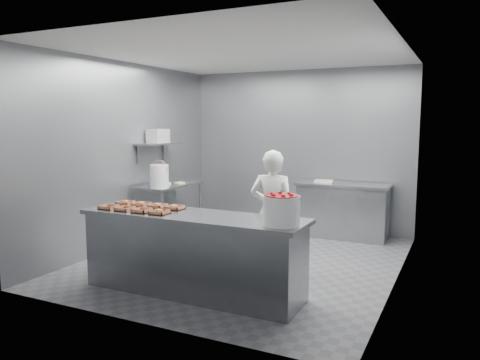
# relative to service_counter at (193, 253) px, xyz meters

# --- Properties ---
(floor) EXTENTS (4.50, 4.50, 0.00)m
(floor) POSITION_rel_service_counter_xyz_m (0.00, 1.35, -0.45)
(floor) COLOR #4C4C51
(floor) RESTS_ON ground
(ceiling) EXTENTS (4.50, 4.50, 0.00)m
(ceiling) POSITION_rel_service_counter_xyz_m (0.00, 1.35, 2.35)
(ceiling) COLOR white
(ceiling) RESTS_ON wall_back
(wall_back) EXTENTS (4.00, 0.04, 2.80)m
(wall_back) POSITION_rel_service_counter_xyz_m (0.00, 3.60, 0.95)
(wall_back) COLOR slate
(wall_back) RESTS_ON ground
(wall_left) EXTENTS (0.04, 4.50, 2.80)m
(wall_left) POSITION_rel_service_counter_xyz_m (-2.00, 1.35, 0.95)
(wall_left) COLOR slate
(wall_left) RESTS_ON ground
(wall_right) EXTENTS (0.04, 4.50, 2.80)m
(wall_right) POSITION_rel_service_counter_xyz_m (2.00, 1.35, 0.95)
(wall_right) COLOR slate
(wall_right) RESTS_ON ground
(service_counter) EXTENTS (2.60, 0.70, 0.90)m
(service_counter) POSITION_rel_service_counter_xyz_m (0.00, 0.00, 0.00)
(service_counter) COLOR slate
(service_counter) RESTS_ON ground
(prep_table) EXTENTS (0.60, 1.20, 0.90)m
(prep_table) POSITION_rel_service_counter_xyz_m (-1.65, 1.95, 0.14)
(prep_table) COLOR slate
(prep_table) RESTS_ON ground
(back_counter) EXTENTS (1.50, 0.60, 0.90)m
(back_counter) POSITION_rel_service_counter_xyz_m (0.90, 3.25, -0.00)
(back_counter) COLOR slate
(back_counter) RESTS_ON ground
(wall_shelf) EXTENTS (0.35, 0.90, 0.03)m
(wall_shelf) POSITION_rel_service_counter_xyz_m (-1.82, 1.95, 1.10)
(wall_shelf) COLOR slate
(wall_shelf) RESTS_ON wall_left
(tray_0) EXTENTS (0.19, 0.18, 0.04)m
(tray_0) POSITION_rel_service_counter_xyz_m (-1.04, -0.15, 0.47)
(tray_0) COLOR tan
(tray_0) RESTS_ON service_counter
(tray_1) EXTENTS (0.19, 0.18, 0.04)m
(tray_1) POSITION_rel_service_counter_xyz_m (-0.80, -0.15, 0.47)
(tray_1) COLOR tan
(tray_1) RESTS_ON service_counter
(tray_2) EXTENTS (0.19, 0.18, 0.04)m
(tray_2) POSITION_rel_service_counter_xyz_m (-0.56, -0.15, 0.47)
(tray_2) COLOR tan
(tray_2) RESTS_ON service_counter
(tray_3) EXTENTS (0.19, 0.18, 0.06)m
(tray_3) POSITION_rel_service_counter_xyz_m (-0.32, -0.15, 0.47)
(tray_3) COLOR tan
(tray_3) RESTS_ON service_counter
(tray_4) EXTENTS (0.19, 0.18, 0.06)m
(tray_4) POSITION_rel_service_counter_xyz_m (-1.04, 0.15, 0.47)
(tray_4) COLOR tan
(tray_4) RESTS_ON service_counter
(tray_5) EXTENTS (0.19, 0.18, 0.06)m
(tray_5) POSITION_rel_service_counter_xyz_m (-0.80, 0.15, 0.47)
(tray_5) COLOR tan
(tray_5) RESTS_ON service_counter
(tray_6) EXTENTS (0.19, 0.18, 0.06)m
(tray_6) POSITION_rel_service_counter_xyz_m (-0.56, 0.15, 0.47)
(tray_6) COLOR tan
(tray_6) RESTS_ON service_counter
(tray_7) EXTENTS (0.19, 0.18, 0.06)m
(tray_7) POSITION_rel_service_counter_xyz_m (-0.32, 0.15, 0.47)
(tray_7) COLOR tan
(tray_7) RESTS_ON service_counter
(worker) EXTENTS (0.62, 0.45, 1.56)m
(worker) POSITION_rel_service_counter_xyz_m (0.52, 1.07, 0.33)
(worker) COLOR silver
(worker) RESTS_ON ground
(strawberry_tub) EXTENTS (0.36, 0.36, 0.30)m
(strawberry_tub) POSITION_rel_service_counter_xyz_m (1.08, -0.09, 0.61)
(strawberry_tub) COLOR white
(strawberry_tub) RESTS_ON service_counter
(glaze_bucket) EXTENTS (0.29, 0.28, 0.43)m
(glaze_bucket) POSITION_rel_service_counter_xyz_m (-1.51, 1.51, 0.63)
(glaze_bucket) COLOR white
(glaze_bucket) RESTS_ON prep_table
(bucket_lid) EXTENTS (0.43, 0.43, 0.03)m
(bucket_lid) POSITION_rel_service_counter_xyz_m (-1.70, 1.80, 0.46)
(bucket_lid) COLOR white
(bucket_lid) RESTS_ON prep_table
(rag) EXTENTS (0.17, 0.16, 0.02)m
(rag) POSITION_rel_service_counter_xyz_m (-1.51, 2.07, 0.46)
(rag) COLOR #CCB28C
(rag) RESTS_ON prep_table
(appliance) EXTENTS (0.29, 0.33, 0.22)m
(appliance) POSITION_rel_service_counter_xyz_m (-1.82, 1.93, 1.22)
(appliance) COLOR gray
(appliance) RESTS_ON wall_shelf
(paper_stack) EXTENTS (0.33, 0.26, 0.04)m
(paper_stack) POSITION_rel_service_counter_xyz_m (0.57, 3.25, 0.46)
(paper_stack) COLOR silver
(paper_stack) RESTS_ON back_counter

